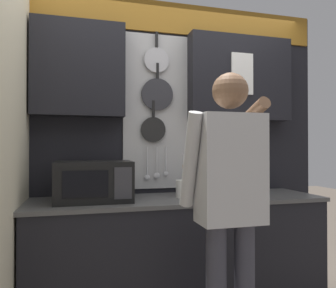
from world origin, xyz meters
name	(u,v)px	position (x,y,z in m)	size (l,w,h in m)	color
base_cabinet_counter	(179,257)	(0.00, 0.00, 0.45)	(2.23, 0.62, 0.91)	black
back_wall_unit	(171,116)	(0.01, 0.28, 1.56)	(2.80, 0.22, 2.54)	black
side_wall	(7,151)	(-1.14, -0.40, 1.27)	(0.04, 1.60, 2.54)	beige
microwave	(94,181)	(-0.64, -0.01, 1.05)	(0.54, 0.37, 0.29)	black
knife_block	(229,183)	(0.42, -0.01, 1.01)	(0.12, 0.16, 0.28)	brown
utensil_crock	(184,188)	(0.04, -0.01, 0.98)	(0.12, 0.12, 0.34)	white
person	(229,191)	(0.11, -0.65, 1.03)	(0.54, 0.65, 1.73)	#383842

